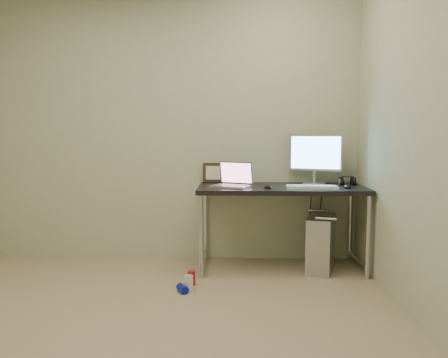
% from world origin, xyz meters
% --- Properties ---
extents(floor, '(3.50, 3.50, 0.00)m').
position_xyz_m(floor, '(0.00, 0.00, 0.00)').
color(floor, tan).
rests_on(floor, ground).
extents(wall_back, '(3.50, 0.02, 2.50)m').
position_xyz_m(wall_back, '(0.00, 1.75, 1.25)').
color(wall_back, beige).
rests_on(wall_back, ground).
extents(wall_right, '(0.02, 3.50, 2.50)m').
position_xyz_m(wall_right, '(1.75, 0.00, 1.25)').
color(wall_right, beige).
rests_on(wall_right, ground).
extents(desk, '(1.47, 0.64, 0.75)m').
position_xyz_m(desk, '(1.00, 1.43, 0.66)').
color(desk, black).
rests_on(desk, ground).
extents(tower_computer, '(0.34, 0.51, 0.52)m').
position_xyz_m(tower_computer, '(1.36, 1.40, 0.24)').
color(tower_computer, '#B4B4B8').
rests_on(tower_computer, ground).
extents(cable_a, '(0.01, 0.16, 0.69)m').
position_xyz_m(cable_a, '(1.31, 1.70, 0.40)').
color(cable_a, black).
rests_on(cable_a, ground).
extents(cable_b, '(0.02, 0.11, 0.71)m').
position_xyz_m(cable_b, '(1.40, 1.68, 0.38)').
color(cable_b, black).
rests_on(cable_b, ground).
extents(can_red, '(0.08, 0.08, 0.12)m').
position_xyz_m(can_red, '(0.24, 0.97, 0.06)').
color(can_red, red).
rests_on(can_red, ground).
extents(can_white, '(0.07, 0.07, 0.13)m').
position_xyz_m(can_white, '(0.23, 0.83, 0.06)').
color(can_white, white).
rests_on(can_white, ground).
extents(can_blue, '(0.11, 0.13, 0.06)m').
position_xyz_m(can_blue, '(0.18, 0.80, 0.03)').
color(can_blue, '#0C16B3').
rests_on(can_blue, ground).
extents(laptop, '(0.39, 0.36, 0.22)m').
position_xyz_m(laptop, '(0.57, 1.38, 0.80)').
color(laptop, silver).
rests_on(laptop, desk).
extents(monitor, '(0.48, 0.20, 0.46)m').
position_xyz_m(monitor, '(1.33, 1.62, 1.02)').
color(monitor, silver).
rests_on(monitor, desk).
extents(keyboard, '(0.44, 0.17, 0.03)m').
position_xyz_m(keyboard, '(1.24, 1.26, 0.76)').
color(keyboard, white).
rests_on(keyboard, desk).
extents(mouse_right, '(0.07, 0.11, 0.04)m').
position_xyz_m(mouse_right, '(1.55, 1.30, 0.77)').
color(mouse_right, black).
rests_on(mouse_right, desk).
extents(mouse_left, '(0.09, 0.12, 0.04)m').
position_xyz_m(mouse_left, '(0.87, 1.28, 0.77)').
color(mouse_left, black).
rests_on(mouse_left, desk).
extents(headphones, '(0.15, 0.09, 0.10)m').
position_xyz_m(headphones, '(1.61, 1.54, 0.78)').
color(headphones, black).
rests_on(headphones, desk).
extents(picture_frame, '(0.23, 0.07, 0.19)m').
position_xyz_m(picture_frame, '(0.40, 1.73, 0.84)').
color(picture_frame, black).
rests_on(picture_frame, desk).
extents(webcam, '(0.04, 0.03, 0.12)m').
position_xyz_m(webcam, '(0.56, 1.72, 0.84)').
color(webcam, silver).
rests_on(webcam, desk).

